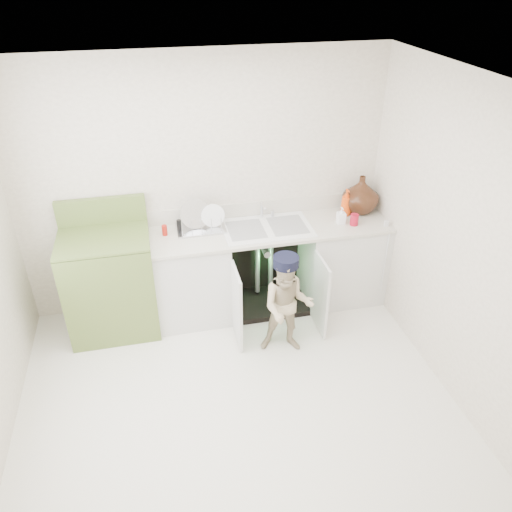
{
  "coord_description": "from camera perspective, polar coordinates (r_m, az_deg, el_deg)",
  "views": [
    {
      "loc": [
        -0.49,
        -2.89,
        3.16
      ],
      "look_at": [
        0.33,
        0.7,
        0.91
      ],
      "focal_mm": 35.0,
      "sensor_mm": 36.0,
      "label": 1
    }
  ],
  "objects": [
    {
      "name": "ground",
      "position": [
        4.31,
        -2.27,
        -15.79
      ],
      "size": [
        3.5,
        3.5,
        0.0
      ],
      "primitive_type": "plane",
      "color": "silver",
      "rests_on": "ground"
    },
    {
      "name": "room_shell",
      "position": [
        3.5,
        -2.69,
        -1.74
      ],
      "size": [
        6.0,
        5.5,
        1.26
      ],
      "color": "silver",
      "rests_on": "ground"
    },
    {
      "name": "counter_run",
      "position": [
        5.02,
        1.72,
        -0.83
      ],
      "size": [
        2.44,
        1.02,
        1.28
      ],
      "color": "silver",
      "rests_on": "ground"
    },
    {
      "name": "avocado_stove",
      "position": [
        4.88,
        -16.27,
        -2.87
      ],
      "size": [
        0.81,
        0.65,
        1.25
      ],
      "color": "olive",
      "rests_on": "ground"
    },
    {
      "name": "repair_worker",
      "position": [
        4.44,
        3.6,
        -5.6
      ],
      "size": [
        0.55,
        0.61,
        0.98
      ],
      "rotation": [
        0.0,
        0.0,
        -0.25
      ],
      "color": "#C3AF8C",
      "rests_on": "ground"
    }
  ]
}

